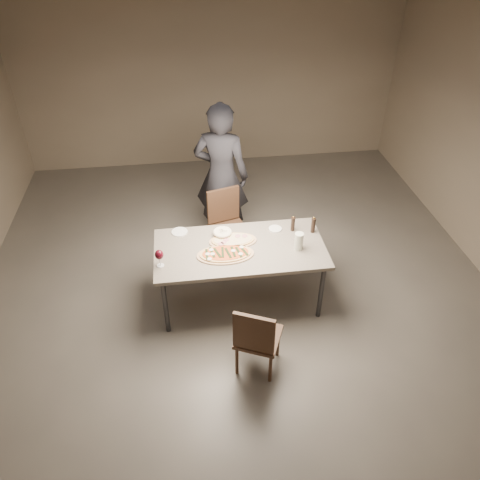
{
  "coord_description": "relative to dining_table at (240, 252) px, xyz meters",
  "views": [
    {
      "loc": [
        -0.52,
        -3.86,
        3.77
      ],
      "look_at": [
        0.0,
        0.0,
        0.85
      ],
      "focal_mm": 35.0,
      "sensor_mm": 36.0,
      "label": 1
    }
  ],
  "objects": [
    {
      "name": "pepper_mill_left",
      "position": [
        0.83,
        0.17,
        0.15
      ],
      "size": [
        0.05,
        0.05,
        0.2
      ],
      "rotation": [
        0.0,
        0.0,
        0.28
      ],
      "color": "black",
      "rests_on": "dining_table"
    },
    {
      "name": "zucchini_pizza",
      "position": [
        -0.17,
        -0.11,
        0.07
      ],
      "size": [
        0.59,
        0.33,
        0.05
      ],
      "rotation": [
        0.0,
        0.0,
        -0.41
      ],
      "color": "tan",
      "rests_on": "dining_table"
    },
    {
      "name": "oil_dish",
      "position": [
        0.43,
        0.27,
        0.07
      ],
      "size": [
        0.14,
        0.14,
        0.02
      ],
      "rotation": [
        0.0,
        0.0,
        -0.39
      ],
      "color": "white",
      "rests_on": "dining_table"
    },
    {
      "name": "bread_basket",
      "position": [
        -0.16,
        0.23,
        0.1
      ],
      "size": [
        0.2,
        0.2,
        0.07
      ],
      "rotation": [
        0.0,
        0.0,
        -0.23
      ],
      "color": "#EFE2C2",
      "rests_on": "dining_table"
    },
    {
      "name": "dining_table",
      "position": [
        0.0,
        0.0,
        0.0
      ],
      "size": [
        1.8,
        0.9,
        0.75
      ],
      "color": "slate",
      "rests_on": "ground"
    },
    {
      "name": "pepper_mill_right",
      "position": [
        0.62,
        0.23,
        0.15
      ],
      "size": [
        0.05,
        0.05,
        0.19
      ],
      "rotation": [
        0.0,
        0.0,
        -0.39
      ],
      "color": "black",
      "rests_on": "dining_table"
    },
    {
      "name": "side_plate",
      "position": [
        -0.62,
        0.36,
        0.06
      ],
      "size": [
        0.18,
        0.18,
        0.01
      ],
      "rotation": [
        0.0,
        0.0,
        0.39
      ],
      "color": "white",
      "rests_on": "dining_table"
    },
    {
      "name": "ham_pizza",
      "position": [
        -0.06,
        0.12,
        0.07
      ],
      "size": [
        0.51,
        0.28,
        0.04
      ],
      "rotation": [
        0.0,
        0.0,
        -0.12
      ],
      "color": "tan",
      "rests_on": "dining_table"
    },
    {
      "name": "chair_near",
      "position": [
        0.02,
        -1.0,
        -0.22
      ],
      "size": [
        0.53,
        0.53,
        0.84
      ],
      "rotation": [
        0.0,
        0.0,
        -0.42
      ],
      "color": "#40291B",
      "rests_on": "ground"
    },
    {
      "name": "diner",
      "position": [
        -0.07,
        1.22,
        0.25
      ],
      "size": [
        0.8,
        0.65,
        1.88
      ],
      "primitive_type": "imported",
      "rotation": [
        0.0,
        0.0,
        2.8
      ],
      "color": "black",
      "rests_on": "ground"
    },
    {
      "name": "room",
      "position": [
        0.0,
        0.0,
        0.71
      ],
      "size": [
        7.0,
        7.0,
        7.0
      ],
      "color": "#5E5951",
      "rests_on": "ground"
    },
    {
      "name": "chair_far",
      "position": [
        -0.05,
        0.86,
        -0.18
      ],
      "size": [
        0.53,
        0.53,
        0.91
      ],
      "rotation": [
        0.0,
        0.0,
        3.41
      ],
      "color": "#40291B",
      "rests_on": "ground"
    },
    {
      "name": "wine_glass",
      "position": [
        -0.83,
        -0.19,
        0.19
      ],
      "size": [
        0.09,
        0.09,
        0.19
      ],
      "rotation": [
        0.0,
        0.0,
        -0.23
      ],
      "color": "silver",
      "rests_on": "dining_table"
    },
    {
      "name": "carafe",
      "position": [
        0.6,
        -0.1,
        0.15
      ],
      "size": [
        0.09,
        0.09,
        0.19
      ],
      "rotation": [
        0.0,
        0.0,
        -0.1
      ],
      "color": "silver",
      "rests_on": "dining_table"
    }
  ]
}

